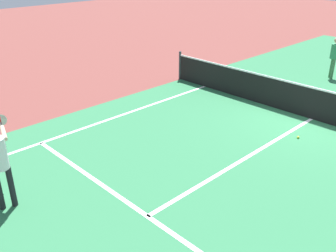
% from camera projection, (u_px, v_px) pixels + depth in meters
% --- Properties ---
extents(ground_plane, '(60.00, 60.00, 0.00)m').
position_uv_depth(ground_plane, '(311.00, 119.00, 10.96)').
color(ground_plane, brown).
extents(court_surface_inbounds, '(10.62, 24.40, 0.00)m').
position_uv_depth(court_surface_inbounds, '(311.00, 119.00, 10.96)').
color(court_surface_inbounds, '#2D7247').
rests_on(court_surface_inbounds, ground_plane).
extents(line_sideline_left, '(0.10, 11.89, 0.01)m').
position_uv_depth(line_sideline_left, '(57.00, 137.00, 9.86)').
color(line_sideline_left, white).
rests_on(line_sideline_left, ground_plane).
extents(line_service_near, '(8.22, 0.10, 0.01)m').
position_uv_depth(line_service_near, '(148.00, 216.00, 6.90)').
color(line_service_near, white).
rests_on(line_service_near, ground_plane).
extents(line_center_service, '(0.10, 6.40, 0.01)m').
position_uv_depth(line_center_service, '(248.00, 157.00, 8.93)').
color(line_center_service, white).
rests_on(line_center_service, ground_plane).
extents(net, '(10.82, 0.09, 1.07)m').
position_uv_depth(net, '(314.00, 103.00, 10.75)').
color(net, '#33383D').
rests_on(net, ground_plane).
extents(player_far, '(1.09, 0.65, 1.57)m').
position_uv_depth(player_far, '(336.00, 53.00, 14.13)').
color(player_far, '#3F7247').
rests_on(player_far, ground_plane).
extents(tennis_ball_near_net, '(0.07, 0.07, 0.07)m').
position_uv_depth(tennis_ball_near_net, '(298.00, 137.00, 9.80)').
color(tennis_ball_near_net, '#CCE033').
rests_on(tennis_ball_near_net, ground_plane).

